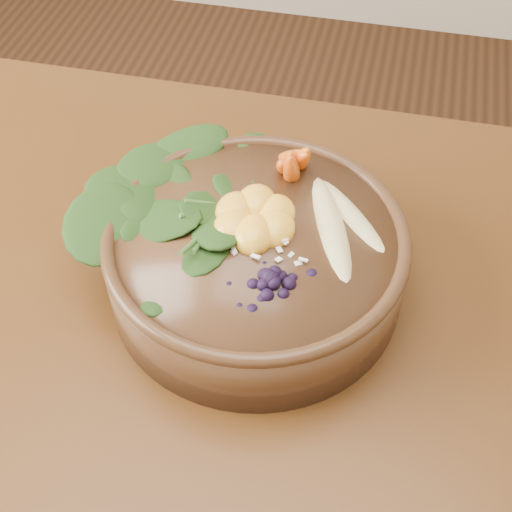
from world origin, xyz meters
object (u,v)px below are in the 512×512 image
Objects in this scene: stoneware_bowl at (256,262)px; banana_halves at (343,210)px; blueberry_pile at (271,268)px; mandarin_cluster at (255,209)px; kale_heap at (199,180)px; carrot_cluster at (295,143)px; dining_table at (140,367)px.

stoneware_bowl is 0.11m from banana_halves.
banana_halves is at bearing 61.22° from blueberry_pile.
blueberry_pile is at bearing -66.53° from mandarin_cluster.
banana_halves is at bearing -0.81° from kale_heap.
carrot_cluster is at bearing 93.18° from blueberry_pile.
stoneware_bowl is at bearing 115.60° from blueberry_pile.
mandarin_cluster is (-0.03, -0.08, -0.03)m from carrot_cluster.
banana_halves reaches higher than stoneware_bowl.
stoneware_bowl is 3.62× the size of carrot_cluster.
carrot_cluster is at bearing 33.25° from kale_heap.
dining_table is at bearing -140.50° from mandarin_cluster.
blueberry_pile reaches higher than dining_table.
stoneware_bowl is (0.13, 0.08, 0.14)m from dining_table.
mandarin_cluster is at bearing 106.39° from stoneware_bowl.
mandarin_cluster is at bearing 170.25° from banana_halves.
blueberry_pile is (-0.06, -0.10, 0.01)m from banana_halves.
kale_heap is 0.11m from carrot_cluster.
kale_heap is at bearing 149.60° from stoneware_bowl.
dining_table is 0.33m from carrot_cluster.
carrot_cluster reaches higher than kale_heap.
kale_heap is (0.05, 0.12, 0.21)m from dining_table.
dining_table is 17.63× the size of carrot_cluster.
blueberry_pile is at bearing -141.51° from banana_halves.
carrot_cluster reaches higher than blueberry_pile.
blueberry_pile is at bearing 6.43° from dining_table.
carrot_cluster is at bearing 79.04° from stoneware_bowl.
kale_heap reaches higher than mandarin_cluster.
stoneware_bowl is at bearing 32.18° from dining_table.
dining_table is 0.26m from blueberry_pile.
stoneware_bowl is 3.15× the size of mandarin_cluster.
dining_table is 15.33× the size of mandarin_cluster.
banana_halves is 1.75× the size of mandarin_cluster.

